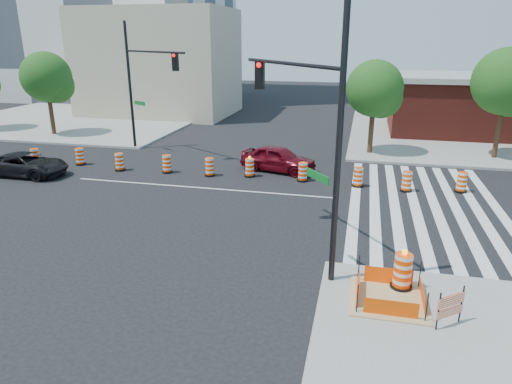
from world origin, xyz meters
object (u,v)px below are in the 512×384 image
Objects in this scene: dark_suv at (26,164)px; signal_pole_se at (308,115)px; red_coupe at (278,159)px; signal_pole_nw at (143,76)px.

signal_pole_se is (16.44, -6.70, 4.43)m from dark_suv.
signal_pole_se is at bearing -150.13° from red_coupe.
red_coupe is 0.53× the size of signal_pole_nw.
dark_suv is at bearing -92.07° from signal_pole_nw.
signal_pole_nw reaches higher than red_coupe.
signal_pole_se is at bearing -16.15° from signal_pole_nw.
signal_pole_se is 17.97m from signal_pole_nw.
signal_pole_se is 1.00× the size of signal_pole_nw.
red_coupe is 14.14m from dark_suv.
red_coupe is 0.95× the size of dark_suv.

